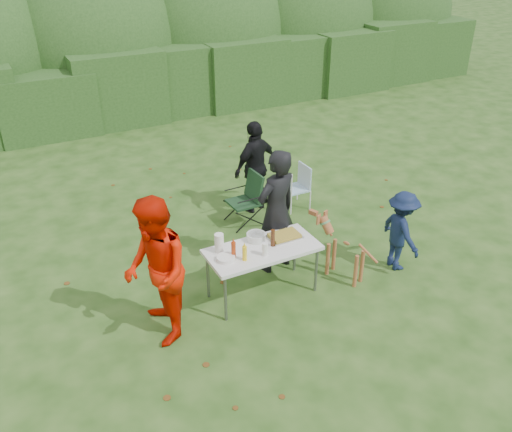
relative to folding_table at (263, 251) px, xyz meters
name	(u,v)px	position (x,y,z in m)	size (l,w,h in m)	color
ground	(279,294)	(0.19, -0.12, -0.69)	(80.00, 80.00, 0.00)	#1E4211
hedge_row	(117,89)	(0.19, 7.88, 0.16)	(22.00, 1.40, 1.70)	#23471C
shrub_backdrop	(98,46)	(0.19, 9.48, 0.91)	(20.00, 2.60, 3.20)	#3D6628
folding_table	(263,251)	(0.00, 0.00, 0.00)	(1.50, 0.70, 0.74)	silver
person_cook	(276,212)	(0.48, 0.49, 0.24)	(0.68, 0.44, 1.86)	black
person_red_jacket	(156,272)	(-1.49, -0.16, 0.25)	(0.91, 0.71, 1.87)	red
person_black_puffy	(256,167)	(1.07, 2.24, 0.12)	(0.95, 0.40, 1.62)	black
child	(401,231)	(2.07, -0.34, -0.08)	(0.79, 0.45, 1.22)	#101C3D
dog	(346,252)	(1.21, -0.21, -0.25)	(0.93, 0.37, 0.88)	#9F5B32
camping_chair	(244,200)	(0.65, 1.88, -0.24)	(0.56, 0.56, 0.89)	#18371D
lawn_chair	(295,187)	(1.70, 1.98, -0.29)	(0.46, 0.46, 0.79)	#4E95BE
food_tray	(284,237)	(0.39, 0.10, 0.06)	(0.45, 0.30, 0.02)	#B7B7BA
focaccia_bread	(284,235)	(0.39, 0.10, 0.09)	(0.40, 0.26, 0.04)	#A88E30
mustard_bottle	(245,253)	(-0.34, -0.14, 0.15)	(0.06, 0.06, 0.20)	yellow
ketchup_bottle	(234,250)	(-0.43, -0.02, 0.16)	(0.06, 0.06, 0.22)	#AC3610
beer_bottle	(273,238)	(0.15, -0.01, 0.17)	(0.06, 0.06, 0.24)	#47230F
paper_towel_roll	(219,243)	(-0.54, 0.19, 0.18)	(0.12, 0.12, 0.26)	white
cup_stack	(265,249)	(-0.05, -0.16, 0.14)	(0.08, 0.08, 0.18)	white
pasta_bowl	(256,237)	(0.02, 0.22, 0.10)	(0.26, 0.26, 0.10)	silver
plate_stack	(226,258)	(-0.55, -0.03, 0.08)	(0.24, 0.24, 0.05)	white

